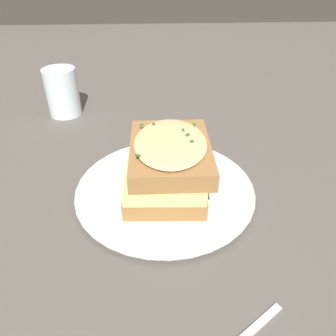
{
  "coord_description": "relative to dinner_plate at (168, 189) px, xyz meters",
  "views": [
    {
      "loc": [
        0.38,
        -0.01,
        0.32
      ],
      "look_at": [
        -0.01,
        0.0,
        0.05
      ],
      "focal_mm": 35.0,
      "sensor_mm": 36.0,
      "label": 1
    }
  ],
  "objects": [
    {
      "name": "dinner_plate",
      "position": [
        0.0,
        0.0,
        0.0
      ],
      "size": [
        0.27,
        0.27,
        0.02
      ],
      "color": "silver",
      "rests_on": "ground_plane"
    },
    {
      "name": "ground_plane",
      "position": [
        0.01,
        -0.0,
        -0.01
      ],
      "size": [
        2.4,
        2.4,
        0.0
      ],
      "primitive_type": "plane",
      "color": "#514C47"
    },
    {
      "name": "sandwich",
      "position": [
        -0.0,
        0.0,
        0.05
      ],
      "size": [
        0.16,
        0.12,
        0.08
      ],
      "rotation": [
        0.0,
        0.0,
        3.1
      ],
      "color": "olive",
      "rests_on": "dinner_plate"
    },
    {
      "name": "water_glass",
      "position": [
        -0.29,
        -0.21,
        0.04
      ],
      "size": [
        0.07,
        0.07,
        0.1
      ],
      "primitive_type": "cylinder",
      "color": "silver",
      "rests_on": "ground_plane"
    }
  ]
}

